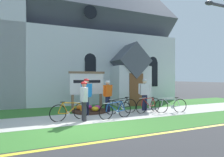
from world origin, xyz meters
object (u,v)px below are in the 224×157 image
(church_sign, at_px, (87,85))
(bicycle_black, at_px, (171,105))
(cyclist_in_white_jersey, at_px, (84,98))
(bicycle_yellow, at_px, (116,110))
(cyclist_in_blue_jersey, at_px, (86,94))
(cyclist_in_yellow_jersey, at_px, (108,94))
(roadside_conifer, at_px, (147,56))
(cyclist_in_green_jersey, at_px, (145,92))
(bicycle_red, at_px, (70,111))
(bicycle_silver, at_px, (121,106))
(bicycle_green, at_px, (149,105))

(church_sign, height_order, bicycle_black, church_sign)
(bicycle_black, distance_m, cyclist_in_white_jersey, 4.69)
(cyclist_in_white_jersey, bearing_deg, bicycle_yellow, 0.33)
(cyclist_in_blue_jersey, bearing_deg, cyclist_in_yellow_jersey, 19.50)
(bicycle_black, distance_m, roadside_conifer, 11.04)
(cyclist_in_white_jersey, xyz_separation_m, cyclist_in_green_jersey, (3.74, 1.20, 0.07))
(bicycle_red, bearing_deg, cyclist_in_white_jersey, -41.51)
(church_sign, height_order, bicycle_yellow, church_sign)
(bicycle_yellow, height_order, cyclist_in_white_jersey, cyclist_in_white_jersey)
(bicycle_silver, height_order, cyclist_in_yellow_jersey, cyclist_in_yellow_jersey)
(church_sign, distance_m, roadside_conifer, 11.27)
(bicycle_yellow, distance_m, bicycle_green, 2.29)
(bicycle_red, distance_m, cyclist_in_white_jersey, 0.90)
(bicycle_yellow, distance_m, cyclist_in_green_jersey, 2.66)
(bicycle_yellow, distance_m, cyclist_in_white_jersey, 1.58)
(church_sign, height_order, bicycle_silver, church_sign)
(bicycle_red, relative_size, roadside_conifer, 0.27)
(bicycle_green, relative_size, roadside_conifer, 0.27)
(bicycle_yellow, relative_size, cyclist_in_blue_jersey, 0.95)
(bicycle_yellow, bearing_deg, bicycle_silver, 51.80)
(bicycle_silver, height_order, bicycle_yellow, bicycle_silver)
(bicycle_silver, relative_size, bicycle_green, 1.01)
(roadside_conifer, bearing_deg, church_sign, -140.98)
(bicycle_green, xyz_separation_m, bicycle_red, (-4.15, -0.22, -0.00))
(bicycle_green, bearing_deg, cyclist_in_blue_jersey, 172.39)
(cyclist_in_white_jersey, bearing_deg, cyclist_in_yellow_jersey, 42.64)
(bicycle_green, bearing_deg, cyclist_in_white_jersey, -169.67)
(cyclist_in_blue_jersey, bearing_deg, cyclist_in_green_jersey, 1.78)
(bicycle_green, bearing_deg, bicycle_yellow, -163.32)
(church_sign, xyz_separation_m, bicycle_yellow, (0.64, -2.49, -1.07))
(bicycle_yellow, distance_m, cyclist_in_yellow_jersey, 1.68)
(bicycle_silver, xyz_separation_m, bicycle_black, (2.50, -0.76, -0.01))
(bicycle_yellow, bearing_deg, roadside_conifer, 50.04)
(church_sign, height_order, bicycle_red, church_sign)
(bicycle_black, distance_m, cyclist_in_yellow_jersey, 3.34)
(bicycle_silver, distance_m, cyclist_in_yellow_jersey, 1.01)
(bicycle_black, xyz_separation_m, bicycle_yellow, (-3.19, -0.13, -0.01))
(bicycle_black, relative_size, cyclist_in_green_jersey, 0.97)
(church_sign, xyz_separation_m, cyclist_in_green_jersey, (2.92, -1.30, -0.41))
(roadside_conifer, bearing_deg, cyclist_in_blue_jersey, -137.08)
(bicycle_green, xyz_separation_m, cyclist_in_white_jersey, (-3.65, -0.67, 0.59))
(bicycle_yellow, xyz_separation_m, cyclist_in_green_jersey, (2.28, 1.19, 0.67))
(bicycle_green, height_order, cyclist_in_yellow_jersey, cyclist_in_yellow_jersey)
(bicycle_black, height_order, cyclist_in_yellow_jersey, cyclist_in_yellow_jersey)
(bicycle_black, bearing_deg, cyclist_in_blue_jersey, 167.21)
(cyclist_in_green_jersey, bearing_deg, bicycle_yellow, -152.41)
(bicycle_silver, height_order, bicycle_black, bicycle_silver)
(bicycle_green, bearing_deg, bicycle_silver, 171.32)
(bicycle_yellow, relative_size, cyclist_in_yellow_jersey, 1.01)
(cyclist_in_yellow_jersey, bearing_deg, bicycle_green, -24.37)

